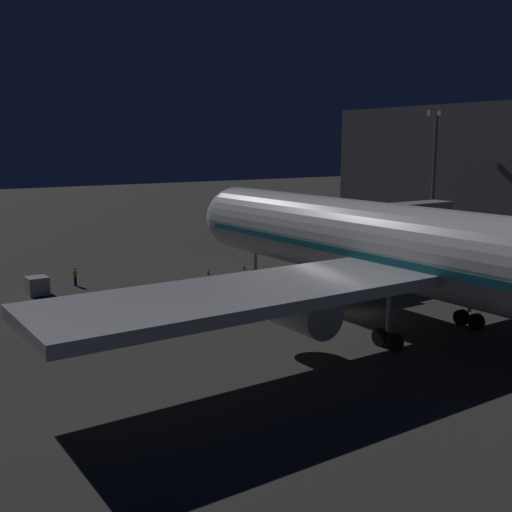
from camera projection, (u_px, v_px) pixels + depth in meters
ground_plane at (355, 313)px, 49.63m from camera, size 320.00×320.00×0.00m
airliner_at_gate at (438, 256)px, 42.20m from camera, size 54.01×58.54×18.55m
jet_bridge at (370, 219)px, 61.93m from camera, size 19.05×3.40×7.48m
apron_floodlight_mast at (434, 172)px, 73.56m from camera, size 2.90×0.50×17.10m
baggage_container_far_row at (37, 286)px, 55.74m from camera, size 1.77×1.84×1.61m
ground_crew_marshaller_fwd at (75, 276)px, 59.06m from camera, size 0.40×0.40×1.76m
traffic_cone_nose_port at (244, 267)px, 66.86m from camera, size 0.36×0.36×0.55m
traffic_cone_nose_starboard at (208, 272)px, 64.43m from camera, size 0.36×0.36×0.55m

